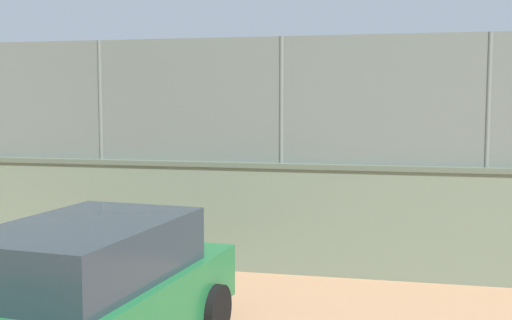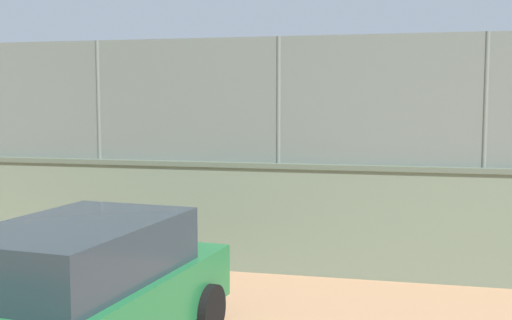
# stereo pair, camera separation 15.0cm
# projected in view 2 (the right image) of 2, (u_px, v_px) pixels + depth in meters

# --- Properties ---
(ground_plane) EXTENTS (260.00, 260.00, 0.00)m
(ground_plane) POSITION_uv_depth(u_px,v_px,m) (329.00, 182.00, 21.64)
(ground_plane) COLOR tan
(perimeter_wall) EXTENTS (28.23, 1.43, 1.76)m
(perimeter_wall) POSITION_uv_depth(u_px,v_px,m) (187.00, 213.00, 10.53)
(perimeter_wall) COLOR slate
(perimeter_wall) RESTS_ON ground_plane
(fence_panel_on_wall) EXTENTS (27.72, 1.13, 1.98)m
(fence_panel_on_wall) POSITION_uv_depth(u_px,v_px,m) (186.00, 100.00, 10.36)
(fence_panel_on_wall) COLOR slate
(fence_panel_on_wall) RESTS_ON perimeter_wall
(player_baseline_waiting) EXTENTS (0.83, 1.09, 1.53)m
(player_baseline_waiting) POSITION_uv_depth(u_px,v_px,m) (457.00, 181.00, 14.62)
(player_baseline_waiting) COLOR black
(player_baseline_waiting) RESTS_ON ground_plane
(player_at_service_line) EXTENTS (1.14, 0.68, 1.47)m
(player_at_service_line) POSITION_uv_depth(u_px,v_px,m) (137.00, 167.00, 18.28)
(player_at_service_line) COLOR #B2B2B2
(player_at_service_line) RESTS_ON ground_plane
(sports_ball) EXTENTS (0.13, 0.13, 0.13)m
(sports_ball) POSITION_uv_depth(u_px,v_px,m) (407.00, 228.00, 13.41)
(sports_ball) COLOR yellow
(sports_ball) RESTS_ON ground_plane
(spare_ball_by_wall) EXTENTS (0.11, 0.11, 0.11)m
(spare_ball_by_wall) POSITION_uv_depth(u_px,v_px,m) (385.00, 261.00, 10.77)
(spare_ball_by_wall) COLOR yellow
(spare_ball_by_wall) RESTS_ON ground_plane
(courtside_bench) EXTENTS (1.61, 0.44, 0.87)m
(courtside_bench) POSITION_uv_depth(u_px,v_px,m) (129.00, 224.00, 11.88)
(courtside_bench) COLOR #4C6B4C
(courtside_bench) RESTS_ON ground_plane
(parked_car_green) EXTENTS (2.42, 4.53, 1.53)m
(parked_car_green) POSITION_uv_depth(u_px,v_px,m) (71.00, 298.00, 6.34)
(parked_car_green) COLOR #1E6B38
(parked_car_green) RESTS_ON ground_plane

